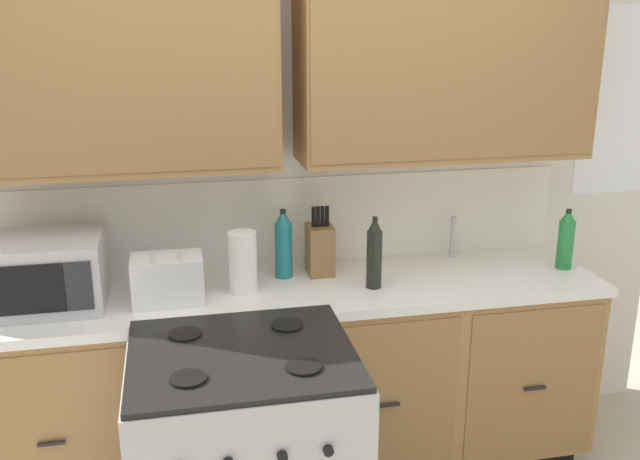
% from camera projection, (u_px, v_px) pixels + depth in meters
% --- Properties ---
extents(wall_unit, '(3.82, 0.40, 2.40)m').
position_uv_depth(wall_unit, '(286.00, 107.00, 2.98)').
color(wall_unit, silver).
rests_on(wall_unit, ground_plane).
extents(counter_run, '(2.65, 0.64, 0.91)m').
position_uv_depth(counter_run, '(297.00, 378.00, 3.14)').
color(counter_run, black).
rests_on(counter_run, ground_plane).
extents(microwave, '(0.48, 0.37, 0.28)m').
position_uv_depth(microwave, '(40.00, 273.00, 2.76)').
color(microwave, '#B7B7BC').
rests_on(microwave, counter_run).
extents(toaster, '(0.28, 0.18, 0.19)m').
position_uv_depth(toaster, '(168.00, 279.00, 2.82)').
color(toaster, white).
rests_on(toaster, counter_run).
extents(knife_block, '(0.11, 0.14, 0.31)m').
position_uv_depth(knife_block, '(320.00, 249.00, 3.12)').
color(knife_block, olive).
rests_on(knife_block, counter_run).
extents(sink_faucet, '(0.02, 0.02, 0.20)m').
position_uv_depth(sink_faucet, '(453.00, 237.00, 3.33)').
color(sink_faucet, '#B2B5BA').
rests_on(sink_faucet, counter_run).
extents(paper_towel_roll, '(0.12, 0.12, 0.26)m').
position_uv_depth(paper_towel_roll, '(243.00, 262.00, 2.91)').
color(paper_towel_roll, white).
rests_on(paper_towel_roll, counter_run).
extents(bottle_teal, '(0.08, 0.08, 0.31)m').
position_uv_depth(bottle_teal, '(283.00, 244.00, 3.07)').
color(bottle_teal, '#1E707A').
rests_on(bottle_teal, counter_run).
extents(bottle_dark, '(0.06, 0.06, 0.31)m').
position_uv_depth(bottle_dark, '(374.00, 253.00, 2.95)').
color(bottle_dark, black).
rests_on(bottle_dark, counter_run).
extents(bottle_green, '(0.07, 0.07, 0.28)m').
position_uv_depth(bottle_green, '(566.00, 240.00, 3.18)').
color(bottle_green, '#237A38').
rests_on(bottle_green, counter_run).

